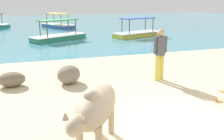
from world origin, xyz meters
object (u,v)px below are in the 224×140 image
Objects in this scene: cow at (95,107)px; person_standing at (160,51)px; boat_green at (59,36)px; boat_yellow at (138,33)px; boat_blue at (58,25)px.

cow is 4.24m from person_standing.
cow is at bearing -123.02° from boat_green.
boat_green is (-5.40, 0.10, 0.00)m from boat_yellow.
boat_green is at bearing -0.12° from person_standing.
boat_yellow is at bearing 2.71° from boat_blue.
person_standing reaches higher than boat_green.
person_standing is 9.80m from boat_green.
boat_green is at bearing -152.99° from cow.
boat_green and boat_blue have the same top height.
boat_green is at bearing -34.97° from boat_blue.
boat_yellow is 5.40m from boat_green.
cow is 0.50× the size of boat_yellow.
cow is 0.51× the size of boat_blue.
boat_blue is (0.77, 7.39, 0.00)m from boat_green.
person_standing is at bearing 167.97° from cow.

